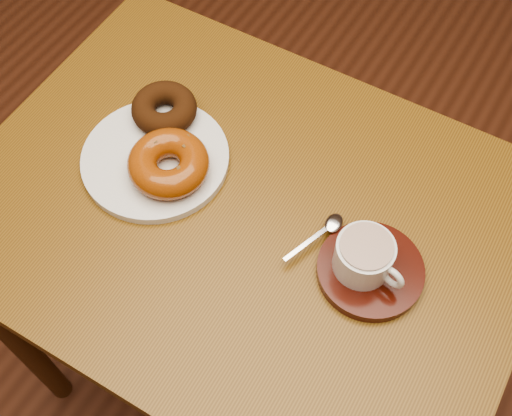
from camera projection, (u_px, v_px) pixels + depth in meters
The scene contains 7 objects.
cafe_table at pixel (246, 249), 1.05m from camera, with size 0.85×0.65×0.78m.
donut_plate at pixel (155, 159), 0.98m from camera, with size 0.23×0.23×0.01m, color silver.
donut_cinnamon at pixel (164, 108), 1.00m from camera, with size 0.10×0.10×0.04m, color #351A0A.
donut_caramel at pixel (168, 163), 0.94m from camera, with size 0.16×0.16×0.04m.
saucer at pixel (370, 270), 0.88m from camera, with size 0.15×0.15×0.02m, color #350D07.
coffee_cup at pixel (365, 256), 0.85m from camera, with size 0.10×0.08×0.06m.
teaspoon at pixel (328, 227), 0.90m from camera, with size 0.05×0.11×0.01m.
Camera 1 is at (0.19, -0.26, 1.59)m, focal length 45.00 mm.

